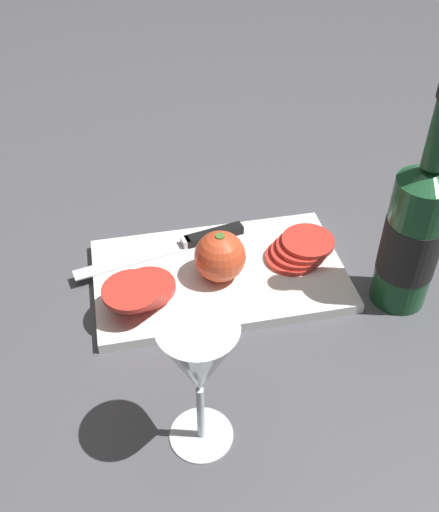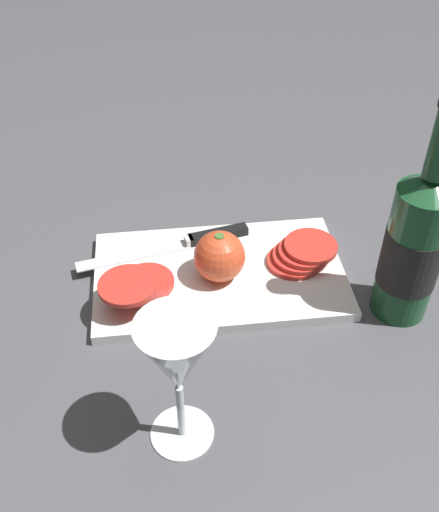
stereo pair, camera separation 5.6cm
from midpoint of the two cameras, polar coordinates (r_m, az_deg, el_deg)
ground_plane at (r=0.89m, az=-4.45°, el=-3.47°), size 3.00×3.00×0.00m
cutting_board at (r=0.90m, az=1.77°, el=-1.88°), size 0.37×0.22×0.02m
wine_bottle at (r=0.83m, az=19.87°, el=0.84°), size 0.08×0.08×0.33m
wine_glass at (r=0.63m, az=-1.49°, el=-10.17°), size 0.08×0.08×0.19m
whole_tomato at (r=0.86m, az=1.85°, el=-0.08°), size 0.08×0.08×0.08m
knife at (r=0.94m, az=-0.46°, el=1.52°), size 0.27×0.08×0.01m
tomato_slice_stack_near at (r=0.91m, az=9.59°, el=0.16°), size 0.11×0.09×0.03m
tomato_slice_stack_far at (r=0.84m, az=-5.97°, el=-2.83°), size 0.10×0.12×0.04m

